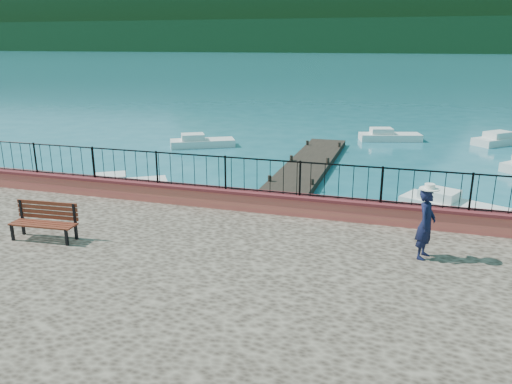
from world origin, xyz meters
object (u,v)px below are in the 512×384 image
Objects in this scene: boat_0 at (125,182)px; boat_5 at (505,137)px; boat_3 at (202,140)px; park_bench at (45,229)px; boat_4 at (390,134)px; person at (426,224)px; boat_1 at (454,203)px.

boat_0 is 22.76m from boat_5.
boat_3 is 18.17m from boat_5.
park_bench reaches higher than boat_4.
boat_3 is 11.63m from boat_4.
boat_1 is at bearing 6.50° from person.
boat_5 is (3.89, 14.58, 0.00)m from boat_1.
park_bench is at bearing -108.13° from boat_3.
boat_0 is 12.68m from boat_1.
boat_0 and boat_5 have the same top height.
boat_4 is at bearing 144.86° from boat_5.
boat_1 is (1.23, 7.13, -1.61)m from person.
boat_4 is at bearing 20.57° from person.
boat_4 is at bearing 23.48° from boat_0.
person is at bearing -101.95° from boat_4.
boat_0 is (-11.41, 6.07, -1.61)m from person.
boat_0 is 17.64m from boat_4.
boat_5 is at bearing 54.70° from park_bench.
boat_5 is (6.67, 1.02, 0.00)m from boat_4.
person is 7.41m from boat_1.
boat_1 is 0.82× the size of boat_5.
boat_1 is at bearing -60.67° from boat_3.
person is 19.65m from boat_3.
boat_4 is (9.87, 14.62, 0.00)m from boat_0.
park_bench reaches higher than boat_3.
boat_3 is (-13.19, 8.39, 0.00)m from boat_1.
boat_5 is at bearing -8.29° from boat_3.
boat_0 and boat_1 have the same top height.
boat_4 is at bearing 126.59° from boat_1.
boat_1 is 0.97× the size of boat_4.
person reaches higher than boat_3.
boat_1 is at bearing -27.73° from boat_0.
person is 0.43× the size of boat_4.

